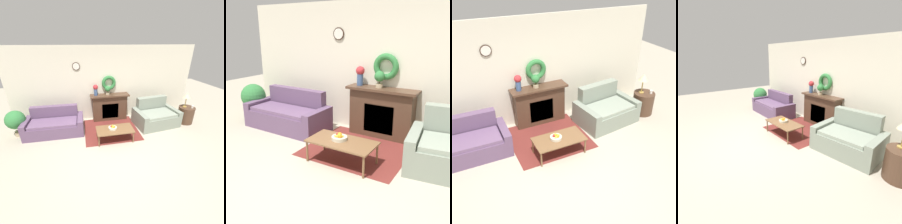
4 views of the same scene
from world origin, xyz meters
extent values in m
plane|color=#ADA38E|center=(0.00, 0.00, 0.00)|extent=(16.00, 16.00, 0.00)
cube|color=maroon|center=(0.00, 1.60, 0.00)|extent=(1.82, 1.69, 0.01)
cube|color=beige|center=(0.00, 2.59, 1.35)|extent=(6.80, 0.06, 2.70)
cylinder|color=#382319|center=(-1.01, 2.55, 2.04)|extent=(0.26, 0.02, 0.26)
cylinder|color=white|center=(-1.01, 2.53, 2.04)|extent=(0.22, 0.01, 0.22)
torus|color=#337A3D|center=(0.10, 2.50, 1.43)|extent=(0.52, 0.12, 0.52)
cube|color=#4C3323|center=(0.10, 2.39, 0.48)|extent=(1.30, 0.34, 0.97)
cube|color=black|center=(0.10, 2.23, 0.41)|extent=(0.62, 0.02, 0.58)
cube|color=orange|center=(0.10, 2.23, 0.34)|extent=(0.50, 0.01, 0.32)
cube|color=#4C3323|center=(0.10, 2.36, 0.99)|extent=(1.44, 0.41, 0.05)
cube|color=#604766|center=(-1.86, 1.65, 0.20)|extent=(1.53, 0.70, 0.40)
cube|color=#604766|center=(-1.86, 2.08, 0.42)|extent=(1.52, 0.21, 0.85)
cube|color=#604766|center=(-2.71, 1.76, 0.27)|extent=(0.18, 0.87, 0.54)
cube|color=#604766|center=(-1.02, 1.73, 0.27)|extent=(0.18, 0.87, 0.54)
cube|color=#6A4E70|center=(-1.86, 1.65, 0.44)|extent=(1.47, 0.64, 0.08)
cube|color=gray|center=(1.69, 1.51, 0.22)|extent=(1.24, 0.91, 0.44)
cube|color=gray|center=(1.63, 2.01, 0.47)|extent=(1.18, 0.35, 0.95)
cube|color=gray|center=(1.02, 1.54, 0.29)|extent=(0.29, 1.01, 0.58)
cube|color=gray|center=(2.34, 1.70, 0.29)|extent=(0.29, 1.01, 0.58)
cube|color=gray|center=(1.69, 1.51, 0.48)|extent=(1.19, 0.84, 0.08)
cube|color=brown|center=(0.00, 0.97, 0.38)|extent=(1.12, 0.59, 0.03)
cylinder|color=brown|center=(-0.52, 0.72, 0.18)|extent=(0.04, 0.04, 0.36)
cylinder|color=brown|center=(0.52, 0.72, 0.18)|extent=(0.04, 0.04, 0.36)
cylinder|color=brown|center=(-0.52, 1.23, 0.18)|extent=(0.04, 0.04, 0.36)
cylinder|color=brown|center=(0.52, 1.23, 0.18)|extent=(0.04, 0.04, 0.36)
cylinder|color=beige|center=(-0.06, 0.99, 0.42)|extent=(0.26, 0.26, 0.06)
sphere|color=#B2231E|center=(-0.10, 1.01, 0.47)|extent=(0.07, 0.07, 0.07)
sphere|color=orange|center=(-0.04, 0.96, 0.47)|extent=(0.08, 0.08, 0.08)
sphere|color=orange|center=(-0.07, 1.02, 0.47)|extent=(0.08, 0.08, 0.08)
ellipsoid|color=yellow|center=(-0.05, 0.96, 0.47)|extent=(0.17, 0.12, 0.04)
cylinder|color=#4C3323|center=(2.85, 1.56, 0.31)|extent=(0.57, 0.57, 0.61)
cylinder|color=#B28E42|center=(2.78, 1.62, 0.62)|extent=(0.14, 0.14, 0.02)
cylinder|color=#3D5684|center=(-0.40, 2.39, 1.14)|extent=(0.13, 0.13, 0.24)
sphere|color=#B72D33|center=(-0.40, 2.39, 1.32)|extent=(0.18, 0.18, 0.18)
cylinder|color=tan|center=(0.03, 2.37, 1.06)|extent=(0.14, 0.14, 0.08)
cylinder|color=#4C3823|center=(0.03, 2.37, 1.13)|extent=(0.02, 0.02, 0.06)
sphere|color=#337A3D|center=(0.03, 2.37, 1.25)|extent=(0.21, 0.21, 0.21)
cylinder|color=tan|center=(-3.01, 1.83, 0.08)|extent=(0.25, 0.25, 0.16)
cylinder|color=#4C3823|center=(-3.01, 1.83, 0.24)|extent=(0.04, 0.04, 0.16)
sphere|color=#337A3D|center=(-3.01, 1.83, 0.57)|extent=(0.59, 0.59, 0.59)
camera|label=1|loc=(-0.86, -2.82, 2.81)|focal=24.00mm
camera|label=2|loc=(1.97, -2.42, 2.12)|focal=42.00mm
camera|label=3|loc=(-1.94, -3.22, 3.76)|focal=42.00mm
camera|label=4|loc=(3.80, -1.72, 2.21)|focal=28.00mm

